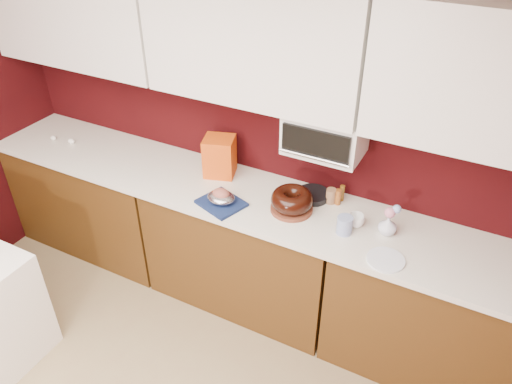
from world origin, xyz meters
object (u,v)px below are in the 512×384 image
object	(u,v)px
toaster_oven	(326,133)
pandoro_box	(220,156)
foil_ham_nest	(221,197)
blue_jar	(345,225)
flower_vase	(388,224)
coffee_mug	(356,219)
bundt_cake	(292,200)

from	to	relation	value
toaster_oven	pandoro_box	xyz separation A→B (m)	(-0.72, -0.02, -0.34)
toaster_oven	foil_ham_nest	distance (m)	0.75
foil_ham_nest	blue_jar	distance (m)	0.78
foil_ham_nest	flower_vase	xyz separation A→B (m)	(0.99, 0.20, 0.01)
coffee_mug	flower_vase	world-z (taller)	flower_vase
pandoro_box	bundt_cake	bearing A→B (deg)	-32.75
toaster_oven	flower_vase	world-z (taller)	toaster_oven
toaster_oven	flower_vase	bearing A→B (deg)	-16.19
pandoro_box	coffee_mug	xyz separation A→B (m)	(1.00, -0.13, -0.09)
pandoro_box	foil_ham_nest	bearing A→B (deg)	-75.92
foil_ham_nest	coffee_mug	size ratio (longest dim) A/B	1.90
toaster_oven	pandoro_box	size ratio (longest dim) A/B	1.66
foil_ham_nest	flower_vase	distance (m)	1.01
blue_jar	flower_vase	world-z (taller)	flower_vase
toaster_oven	pandoro_box	bearing A→B (deg)	-178.14
bundt_cake	coffee_mug	bearing A→B (deg)	4.96
pandoro_box	blue_jar	size ratio (longest dim) A/B	2.49
toaster_oven	bundt_cake	xyz separation A→B (m)	(-0.11, -0.18, -0.39)
toaster_oven	coffee_mug	world-z (taller)	toaster_oven
bundt_cake	coffee_mug	distance (m)	0.40
toaster_oven	foil_ham_nest	size ratio (longest dim) A/B	2.55
coffee_mug	flower_vase	size ratio (longest dim) A/B	0.73
bundt_cake	flower_vase	bearing A→B (deg)	4.93
pandoro_box	flower_vase	size ratio (longest dim) A/B	2.12
foil_ham_nest	blue_jar	size ratio (longest dim) A/B	1.62
pandoro_box	coffee_mug	size ratio (longest dim) A/B	2.92
pandoro_box	flower_vase	world-z (taller)	pandoro_box
blue_jar	foil_ham_nest	bearing A→B (deg)	-173.45
toaster_oven	foil_ham_nest	world-z (taller)	toaster_oven
foil_ham_nest	pandoro_box	size ratio (longest dim) A/B	0.65
coffee_mug	flower_vase	distance (m)	0.18
toaster_oven	blue_jar	world-z (taller)	toaster_oven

